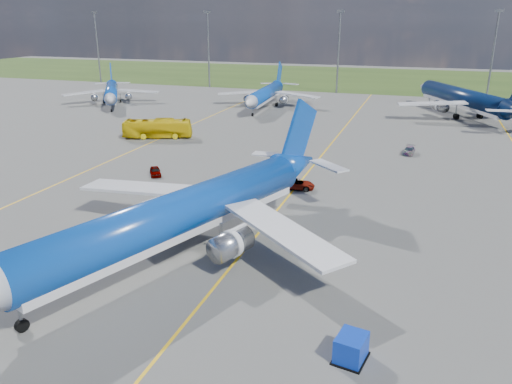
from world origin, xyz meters
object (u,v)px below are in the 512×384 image
(bg_jet_n, at_px, (460,116))
(baggage_tug_c, at_px, (296,129))
(apron_bus, at_px, (157,128))
(bg_jet_nnw, at_px, (265,107))
(main_airliner, at_px, (180,256))
(uld_container, at_px, (351,348))
(service_car_c, at_px, (409,151))
(service_car_b, at_px, (296,184))
(service_car_a, at_px, (155,171))
(bg_jet_nw, at_px, (112,104))

(bg_jet_n, distance_m, baggage_tug_c, 40.64)
(apron_bus, xyz_separation_m, baggage_tug_c, (22.39, 13.30, -1.27))
(bg_jet_nnw, relative_size, main_airliner, 0.80)
(bg_jet_nnw, bearing_deg, bg_jet_n, -0.07)
(apron_bus, bearing_deg, main_airliner, -169.44)
(uld_container, distance_m, baggage_tug_c, 67.65)
(bg_jet_n, relative_size, baggage_tug_c, 10.25)
(main_airliner, distance_m, service_car_c, 47.87)
(bg_jet_nnw, distance_m, service_car_c, 49.07)
(main_airliner, distance_m, service_car_b, 22.37)
(service_car_c, bearing_deg, uld_container, -85.17)
(service_car_a, relative_size, service_car_b, 0.72)
(service_car_b, bearing_deg, apron_bus, 46.13)
(service_car_c, bearing_deg, bg_jet_n, 81.97)
(bg_jet_nnw, bearing_deg, main_airliner, -81.72)
(service_car_c, bearing_deg, apron_bus, -170.36)
(service_car_b, relative_size, service_car_c, 1.21)
(main_airliner, xyz_separation_m, uld_container, (16.99, -9.71, 0.86))
(service_car_b, bearing_deg, uld_container, -170.77)
(service_car_b, bearing_deg, bg_jet_nnw, 10.17)
(uld_container, distance_m, service_car_c, 53.99)
(bg_jet_n, relative_size, uld_container, 20.58)
(bg_jet_n, distance_m, service_car_b, 63.83)
(main_airliner, xyz_separation_m, baggage_tug_c, (-3.07, 54.89, 0.44))
(service_car_a, height_order, baggage_tug_c, service_car_a)
(bg_jet_nnw, xyz_separation_m, service_car_a, (2.28, -57.48, 0.59))
(service_car_b, relative_size, baggage_tug_c, 1.10)
(uld_container, bearing_deg, service_car_a, 145.71)
(uld_container, height_order, service_car_b, uld_container)
(bg_jet_nw, bearing_deg, bg_jet_nnw, -21.35)
(service_car_a, xyz_separation_m, baggage_tug_c, (11.40, 33.68, -0.14))
(bg_jet_nnw, distance_m, uld_container, 94.62)
(bg_jet_n, relative_size, service_car_a, 12.86)
(apron_bus, height_order, baggage_tug_c, apron_bus)
(bg_jet_nw, relative_size, service_car_c, 8.50)
(bg_jet_nnw, distance_m, bg_jet_n, 44.46)
(bg_jet_nnw, bearing_deg, service_car_c, -48.29)
(bg_jet_n, bearing_deg, service_car_b, 42.43)
(uld_container, distance_m, service_car_b, 33.49)
(service_car_b, height_order, baggage_tug_c, service_car_b)
(service_car_c, xyz_separation_m, baggage_tug_c, (-21.29, 10.63, -0.13))
(service_car_a, bearing_deg, apron_bus, 84.37)
(bg_jet_nnw, xyz_separation_m, main_airliner, (16.74, -78.69, 0.00))
(uld_container, bearing_deg, bg_jet_n, 93.58)
(main_airliner, height_order, service_car_a, main_airliner)
(baggage_tug_c, bearing_deg, main_airliner, -78.82)
(uld_container, relative_size, service_car_a, 0.63)
(main_airliner, distance_m, uld_container, 19.59)
(bg_jet_nw, distance_m, bg_jet_n, 83.06)
(bg_jet_nnw, height_order, service_car_a, bg_jet_nnw)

